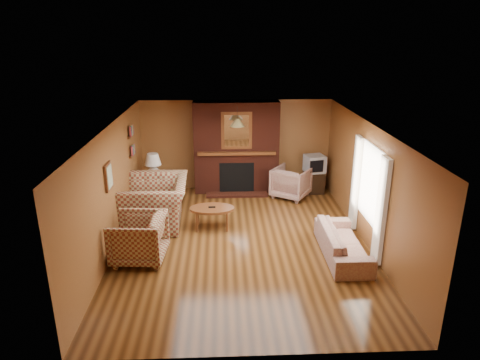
{
  "coord_description": "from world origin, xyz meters",
  "views": [
    {
      "loc": [
        -0.37,
        -7.82,
        4.08
      ],
      "look_at": [
        -0.01,
        0.6,
        1.13
      ],
      "focal_mm": 32.0,
      "sensor_mm": 36.0,
      "label": 1
    }
  ],
  "objects_px": {
    "plaid_armchair": "(138,238)",
    "coffee_table": "(212,210)",
    "table_lamp": "(153,165)",
    "crt_tv": "(315,164)",
    "fireplace": "(236,148)",
    "plaid_loveseat": "(156,202)",
    "tv_stand": "(314,182)",
    "floral_sofa": "(343,242)",
    "side_table": "(155,189)",
    "floral_armchair": "(291,182)"
  },
  "relations": [
    {
      "from": "floral_armchair",
      "to": "table_lamp",
      "type": "xyz_separation_m",
      "value": [
        -3.49,
        -0.02,
        0.51
      ]
    },
    {
      "from": "coffee_table",
      "to": "tv_stand",
      "type": "height_order",
      "value": "tv_stand"
    },
    {
      "from": "plaid_loveseat",
      "to": "plaid_armchair",
      "type": "relative_size",
      "value": 1.62
    },
    {
      "from": "side_table",
      "to": "table_lamp",
      "type": "xyz_separation_m",
      "value": [
        0.0,
        0.0,
        0.64
      ]
    },
    {
      "from": "floral_sofa",
      "to": "fireplace",
      "type": "bearing_deg",
      "value": 28.59
    },
    {
      "from": "plaid_loveseat",
      "to": "side_table",
      "type": "bearing_deg",
      "value": -172.6
    },
    {
      "from": "floral_sofa",
      "to": "side_table",
      "type": "bearing_deg",
      "value": 53.27
    },
    {
      "from": "side_table",
      "to": "crt_tv",
      "type": "distance_m",
      "value": 4.2
    },
    {
      "from": "table_lamp",
      "to": "coffee_table",
      "type": "bearing_deg",
      "value": -49.85
    },
    {
      "from": "fireplace",
      "to": "floral_sofa",
      "type": "distance_m",
      "value": 4.18
    },
    {
      "from": "fireplace",
      "to": "plaid_loveseat",
      "type": "distance_m",
      "value": 2.83
    },
    {
      "from": "plaid_armchair",
      "to": "tv_stand",
      "type": "distance_m",
      "value": 5.27
    },
    {
      "from": "floral_armchair",
      "to": "tv_stand",
      "type": "xyz_separation_m",
      "value": [
        0.66,
        0.33,
        -0.11
      ]
    },
    {
      "from": "floral_sofa",
      "to": "plaid_armchair",
      "type": "bearing_deg",
      "value": 90.82
    },
    {
      "from": "floral_sofa",
      "to": "crt_tv",
      "type": "relative_size",
      "value": 3.28
    },
    {
      "from": "floral_armchair",
      "to": "coffee_table",
      "type": "bearing_deg",
      "value": 75.23
    },
    {
      "from": "coffee_table",
      "to": "tv_stand",
      "type": "relative_size",
      "value": 1.7
    },
    {
      "from": "table_lamp",
      "to": "crt_tv",
      "type": "bearing_deg",
      "value": 4.74
    },
    {
      "from": "table_lamp",
      "to": "crt_tv",
      "type": "relative_size",
      "value": 1.19
    },
    {
      "from": "plaid_armchair",
      "to": "tv_stand",
      "type": "height_order",
      "value": "plaid_armchair"
    },
    {
      "from": "tv_stand",
      "to": "table_lamp",
      "type": "bearing_deg",
      "value": -173.74
    },
    {
      "from": "floral_armchair",
      "to": "plaid_loveseat",
      "type": "bearing_deg",
      "value": 58.57
    },
    {
      "from": "plaid_loveseat",
      "to": "plaid_armchair",
      "type": "distance_m",
      "value": 1.58
    },
    {
      "from": "plaid_armchair",
      "to": "table_lamp",
      "type": "relative_size",
      "value": 1.43
    },
    {
      "from": "coffee_table",
      "to": "crt_tv",
      "type": "bearing_deg",
      "value": 38.44
    },
    {
      "from": "fireplace",
      "to": "side_table",
      "type": "xyz_separation_m",
      "value": [
        -2.1,
        -0.53,
        -0.92
      ]
    },
    {
      "from": "floral_armchair",
      "to": "table_lamp",
      "type": "distance_m",
      "value": 3.53
    },
    {
      "from": "tv_stand",
      "to": "crt_tv",
      "type": "distance_m",
      "value": 0.51
    },
    {
      "from": "tv_stand",
      "to": "plaid_loveseat",
      "type": "bearing_deg",
      "value": -153.21
    },
    {
      "from": "fireplace",
      "to": "plaid_loveseat",
      "type": "xyz_separation_m",
      "value": [
        -1.85,
        -2.03,
        -0.67
      ]
    },
    {
      "from": "floral_sofa",
      "to": "coffee_table",
      "type": "relative_size",
      "value": 1.93
    },
    {
      "from": "side_table",
      "to": "table_lamp",
      "type": "height_order",
      "value": "table_lamp"
    },
    {
      "from": "floral_armchair",
      "to": "tv_stand",
      "type": "relative_size",
      "value": 1.54
    },
    {
      "from": "plaid_armchair",
      "to": "tv_stand",
      "type": "relative_size",
      "value": 1.72
    },
    {
      "from": "table_lamp",
      "to": "plaid_armchair",
      "type": "bearing_deg",
      "value": -87.21
    },
    {
      "from": "plaid_loveseat",
      "to": "plaid_armchair",
      "type": "height_order",
      "value": "plaid_loveseat"
    },
    {
      "from": "fireplace",
      "to": "table_lamp",
      "type": "bearing_deg",
      "value": -165.71
    },
    {
      "from": "table_lamp",
      "to": "tv_stand",
      "type": "distance_m",
      "value": 4.21
    },
    {
      "from": "plaid_loveseat",
      "to": "floral_armchair",
      "type": "height_order",
      "value": "plaid_loveseat"
    },
    {
      "from": "table_lamp",
      "to": "crt_tv",
      "type": "distance_m",
      "value": 4.17
    },
    {
      "from": "side_table",
      "to": "coffee_table",
      "type": "bearing_deg",
      "value": -49.85
    },
    {
      "from": "table_lamp",
      "to": "tv_stand",
      "type": "xyz_separation_m",
      "value": [
        4.15,
        0.35,
        -0.63
      ]
    },
    {
      "from": "plaid_armchair",
      "to": "plaid_loveseat",
      "type": "bearing_deg",
      "value": -179.41
    },
    {
      "from": "plaid_armchair",
      "to": "tv_stand",
      "type": "xyz_separation_m",
      "value": [
        4.0,
        3.43,
        -0.16
      ]
    },
    {
      "from": "plaid_armchair",
      "to": "table_lamp",
      "type": "bearing_deg",
      "value": -172.99
    },
    {
      "from": "floral_sofa",
      "to": "table_lamp",
      "type": "bearing_deg",
      "value": 53.27
    },
    {
      "from": "floral_armchair",
      "to": "crt_tv",
      "type": "xyz_separation_m",
      "value": [
        0.66,
        0.33,
        0.39
      ]
    },
    {
      "from": "plaid_armchair",
      "to": "coffee_table",
      "type": "relative_size",
      "value": 1.01
    },
    {
      "from": "side_table",
      "to": "tv_stand",
      "type": "xyz_separation_m",
      "value": [
        4.15,
        0.35,
        0.02
      ]
    },
    {
      "from": "plaid_armchair",
      "to": "floral_sofa",
      "type": "bearing_deg",
      "value": 94.2
    }
  ]
}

